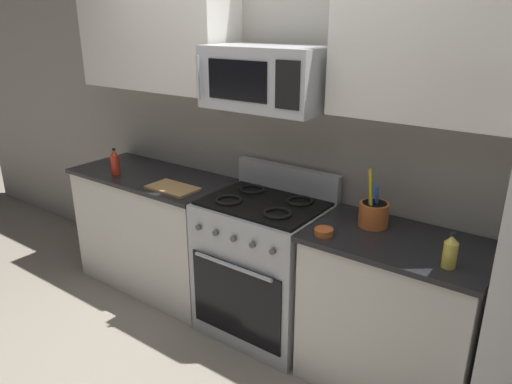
{
  "coord_description": "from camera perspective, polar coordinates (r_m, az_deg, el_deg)",
  "views": [
    {
      "loc": [
        1.59,
        -1.63,
        2.0
      ],
      "look_at": [
        0.02,
        0.52,
        1.03
      ],
      "focal_mm": 33.64,
      "sensor_mm": 36.0,
      "label": 1
    }
  ],
  "objects": [
    {
      "name": "counter_left",
      "position": [
        3.79,
        -11.88,
        -4.47
      ],
      "size": [
        1.26,
        0.59,
        0.91
      ],
      "color": "silver",
      "rests_on": "ground"
    },
    {
      "name": "wall_back",
      "position": [
        3.15,
        4.87,
        7.16
      ],
      "size": [
        8.0,
        0.1,
        2.6
      ],
      "primitive_type": "cube",
      "color": "#9E998E",
      "rests_on": "ground"
    },
    {
      "name": "ground_plane",
      "position": [
        3.03,
        -6.68,
        -21.47
      ],
      "size": [
        16.0,
        16.0,
        0.0
      ],
      "primitive_type": "plane",
      "color": "gray"
    },
    {
      "name": "counter_right",
      "position": [
        2.84,
        15.76,
        -13.76
      ],
      "size": [
        0.95,
        0.59,
        0.91
      ],
      "color": "silver",
      "rests_on": "ground"
    },
    {
      "name": "bottle_hot_sauce",
      "position": [
        3.67,
        -16.41,
        3.38
      ],
      "size": [
        0.06,
        0.06,
        0.2
      ],
      "color": "red",
      "rests_on": "counter_left"
    },
    {
      "name": "range_oven",
      "position": [
        3.16,
        0.94,
        -8.8
      ],
      "size": [
        0.76,
        0.63,
        1.09
      ],
      "color": "#B2B5BA",
      "rests_on": "ground"
    },
    {
      "name": "utensil_crock",
      "position": [
        2.72,
        13.81,
        -2.43
      ],
      "size": [
        0.16,
        0.16,
        0.34
      ],
      "color": "#D1662D",
      "rests_on": "counter_right"
    },
    {
      "name": "microwave",
      "position": [
        2.81,
        1.39,
        13.42
      ],
      "size": [
        0.73,
        0.44,
        0.35
      ],
      "color": "#B2B5BA"
    },
    {
      "name": "cutting_board",
      "position": [
        3.28,
        -9.88,
        0.46
      ],
      "size": [
        0.35,
        0.21,
        0.02
      ],
      "primitive_type": "cube",
      "rotation": [
        0.0,
        0.0,
        -0.01
      ],
      "color": "tan",
      "rests_on": "counter_left"
    },
    {
      "name": "bottle_oil",
      "position": [
        2.39,
        22.1,
        -6.6
      ],
      "size": [
        0.07,
        0.07,
        0.18
      ],
      "color": "gold",
      "rests_on": "counter_right"
    },
    {
      "name": "upper_cabinets_left",
      "position": [
        3.56,
        -11.79,
        17.32
      ],
      "size": [
        1.25,
        0.34,
        0.67
      ],
      "color": "silver"
    },
    {
      "name": "upper_cabinets_right",
      "position": [
        2.52,
        20.19,
        15.6
      ],
      "size": [
        0.94,
        0.34,
        0.67
      ],
      "color": "silver"
    },
    {
      "name": "prep_bowl",
      "position": [
        2.58,
        8.07,
        -4.68
      ],
      "size": [
        0.1,
        0.1,
        0.04
      ],
      "color": "#D1662D",
      "rests_on": "counter_right"
    }
  ]
}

